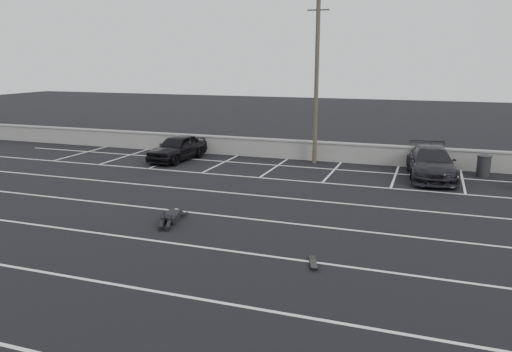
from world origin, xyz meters
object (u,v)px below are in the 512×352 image
at_px(car_right, 431,163).
at_px(car_left, 178,148).
at_px(skateboard, 313,263).
at_px(utility_pole, 316,83).
at_px(person, 173,213).
at_px(trash_bin, 484,166).

bearing_deg(car_right, car_left, 174.16).
height_order(car_right, skateboard, car_right).
xyz_separation_m(utility_pole, skateboard, (3.07, -13.41, -4.19)).
xyz_separation_m(person, skateboard, (5.51, -2.27, -0.18)).
bearing_deg(skateboard, car_right, 59.37).
bearing_deg(car_right, trash_bin, 18.14).
bearing_deg(trash_bin, skateboard, -111.84).
xyz_separation_m(trash_bin, person, (-10.70, -10.67, -0.28)).
bearing_deg(utility_pole, skateboard, -77.10).
height_order(utility_pole, trash_bin, utility_pole).
relative_size(car_right, utility_pole, 0.59).
bearing_deg(utility_pole, person, -102.37).
relative_size(utility_pole, skateboard, 11.72).
xyz_separation_m(car_left, person, (4.85, -9.42, -0.46)).
relative_size(car_left, car_right, 0.83).
distance_m(car_left, skateboard, 15.63).
bearing_deg(person, car_left, 102.54).
xyz_separation_m(car_left, car_right, (13.20, 0.17, 0.02)).
height_order(car_left, skateboard, car_left).
xyz_separation_m(car_left, utility_pole, (7.29, 1.72, 3.55)).
distance_m(car_right, skateboard, 12.21).
bearing_deg(person, skateboard, -37.05).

